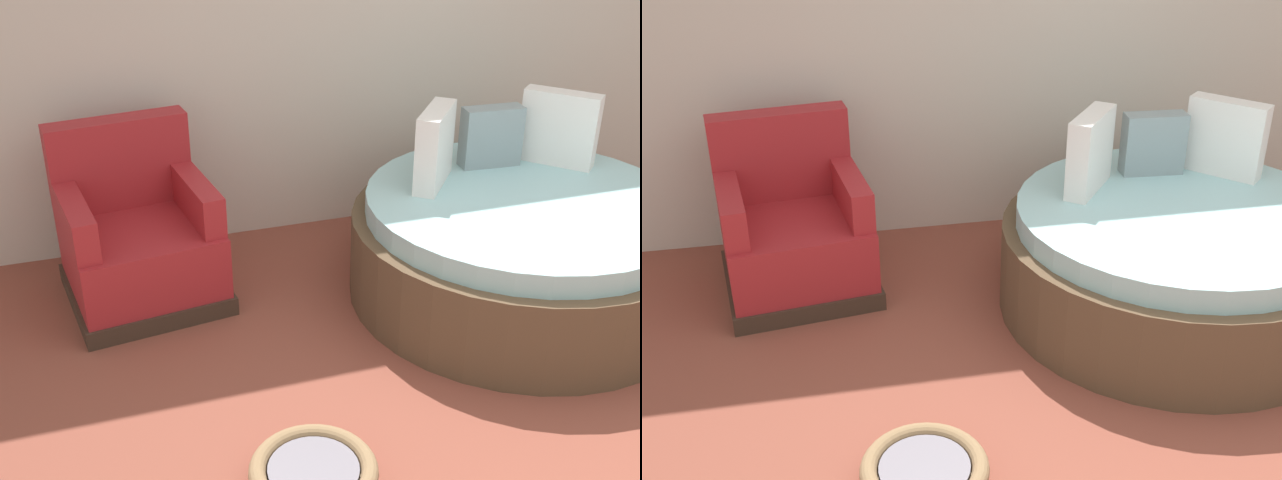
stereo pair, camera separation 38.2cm
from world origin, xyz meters
TOP-DOWN VIEW (x-y plane):
  - ground_plane at (0.00, 0.00)m, footprint 8.00×8.00m
  - round_daybed at (0.43, 1.25)m, footprint 1.83×1.83m
  - red_armchair at (-1.54, 1.89)m, footprint 0.90×0.90m
  - pet_basket at (-1.08, 0.17)m, footprint 0.51×0.51m

SIDE VIEW (x-z plane):
  - ground_plane at x=0.00m, z-range -0.02..0.00m
  - pet_basket at x=-1.08m, z-range 0.01..0.14m
  - round_daybed at x=0.43m, z-range -0.20..0.81m
  - red_armchair at x=-1.54m, z-range -0.14..0.80m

